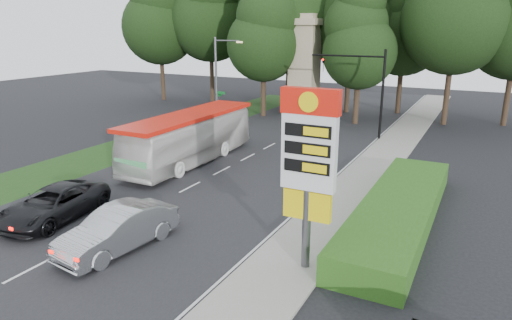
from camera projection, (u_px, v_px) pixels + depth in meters
The scene contains 19 objects.
ground at pixel (89, 240), 19.68m from camera, with size 120.00×120.00×0.00m, color black.
road_surface at pixel (230, 167), 29.91m from camera, with size 14.00×80.00×0.02m, color black.
sidewalk_right at pixel (357, 186), 26.16m from camera, with size 3.00×80.00×0.12m, color gray.
grass_verge_left at pixel (170, 134), 39.21m from camera, with size 5.00×50.00×0.02m, color #193814.
hedge at pixel (399, 210), 21.28m from camera, with size 3.00×14.00×1.20m, color #284F15.
gas_station_pylon at pixel (309, 156), 16.08m from camera, with size 2.10×0.45×6.85m.
traffic_signal_mast at pixel (367, 81), 36.34m from camera, with size 6.10×0.35×7.20m.
streetlight_signs at pixel (218, 79), 40.28m from camera, with size 2.75×0.98×8.00m.
monument at pixel (304, 66), 44.72m from camera, with size 3.00×3.00×10.05m.
tree_far_west at pixel (159, 11), 54.51m from camera, with size 8.96×8.96×17.60m.
tree_west_mid at pixel (210, 1), 53.29m from camera, with size 9.80×9.80×19.25m.
tree_west_near at pixel (263, 16), 52.83m from camera, with size 8.40×8.40×16.50m.
tree_center_right at pixel (352, 4), 46.00m from camera, with size 9.24×9.24×18.15m.
tree_east_near at pixel (406, 18), 45.88m from camera, with size 8.12×8.12×15.95m.
tree_monument_left at pixel (264, 28), 44.62m from camera, with size 7.28×7.28×14.30m.
tree_monument_right at pixel (360, 36), 41.05m from camera, with size 6.72×6.72×13.20m.
transit_bus at pixel (190, 138), 30.54m from camera, with size 2.78×11.89×3.31m, color silver.
sedan_silver at pixel (118, 229), 18.64m from camera, with size 1.85×5.32×1.75m, color #A1A4A8.
suv_charcoal at pixel (54, 204), 21.59m from camera, with size 2.59×5.61×1.56m, color black.
Camera 1 is at (14.64, -12.61, 8.84)m, focal length 32.00 mm.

